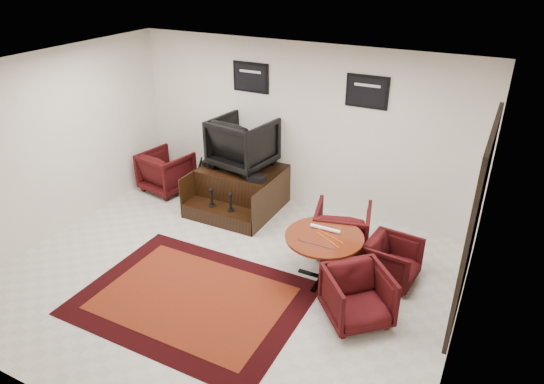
# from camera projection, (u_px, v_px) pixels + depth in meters

# --- Properties ---
(ground) EXTENTS (6.00, 6.00, 0.00)m
(ground) POSITION_uv_depth(u_px,v_px,m) (223.00, 277.00, 6.70)
(ground) COLOR silver
(ground) RESTS_ON ground
(room_shell) EXTENTS (6.02, 5.02, 2.81)m
(room_shell) POSITION_uv_depth(u_px,v_px,m) (251.00, 161.00, 5.83)
(room_shell) COLOR silver
(room_shell) RESTS_ON ground
(area_rug) EXTENTS (2.85, 2.13, 0.01)m
(area_rug) POSITION_uv_depth(u_px,v_px,m) (193.00, 298.00, 6.29)
(area_rug) COLOR black
(area_rug) RESTS_ON ground
(shine_podium) EXTENTS (1.37, 1.41, 0.71)m
(shine_podium) POSITION_uv_depth(u_px,v_px,m) (240.00, 190.00, 8.41)
(shine_podium) COLOR black
(shine_podium) RESTS_ON ground
(shine_chair) EXTENTS (1.05, 1.00, 0.96)m
(shine_chair) POSITION_uv_depth(u_px,v_px,m) (243.00, 140.00, 8.14)
(shine_chair) COLOR black
(shine_chair) RESTS_ON shine_podium
(shoes_pair) EXTENTS (0.28, 0.30, 0.09)m
(shoes_pair) POSITION_uv_depth(u_px,v_px,m) (211.00, 163.00, 8.38)
(shoes_pair) COLOR black
(shoes_pair) RESTS_ON shine_podium
(polish_kit) EXTENTS (0.29, 0.22, 0.09)m
(polish_kit) POSITION_uv_depth(u_px,v_px,m) (256.00, 178.00, 7.82)
(polish_kit) COLOR black
(polish_kit) RESTS_ON shine_podium
(umbrella_black) EXTENTS (0.33, 0.12, 0.89)m
(umbrella_black) POSITION_uv_depth(u_px,v_px,m) (197.00, 177.00, 8.58)
(umbrella_black) COLOR black
(umbrella_black) RESTS_ON ground
(umbrella_hooked) EXTENTS (0.32, 0.12, 0.86)m
(umbrella_hooked) POSITION_uv_depth(u_px,v_px,m) (201.00, 174.00, 8.73)
(umbrella_hooked) COLOR black
(umbrella_hooked) RESTS_ON ground
(armchair_side) EXTENTS (0.92, 0.88, 0.83)m
(armchair_side) POSITION_uv_depth(u_px,v_px,m) (166.00, 169.00, 8.96)
(armchair_side) COLOR black
(armchair_side) RESTS_ON ground
(meeting_table) EXTENTS (1.05, 1.05, 0.68)m
(meeting_table) POSITION_uv_depth(u_px,v_px,m) (324.00, 241.00, 6.42)
(meeting_table) COLOR #4A190A
(meeting_table) RESTS_ON ground
(table_chair_back) EXTENTS (0.94, 0.90, 0.81)m
(table_chair_back) POSITION_uv_depth(u_px,v_px,m) (342.00, 227.00, 7.12)
(table_chair_back) COLOR black
(table_chair_back) RESTS_ON ground
(table_chair_window) EXTENTS (0.68, 0.71, 0.68)m
(table_chair_window) POSITION_uv_depth(u_px,v_px,m) (393.00, 259.00, 6.50)
(table_chair_window) COLOR black
(table_chair_window) RESTS_ON ground
(table_chair_corner) EXTENTS (1.00, 0.99, 0.75)m
(table_chair_corner) POSITION_uv_depth(u_px,v_px,m) (358.00, 294.00, 5.79)
(table_chair_corner) COLOR black
(table_chair_corner) RESTS_ON ground
(paper_roll) EXTENTS (0.42, 0.05, 0.05)m
(paper_roll) POSITION_uv_depth(u_px,v_px,m) (325.00, 229.00, 6.49)
(paper_roll) COLOR white
(paper_roll) RESTS_ON meeting_table
(table_clutter) EXTENTS (0.56, 0.37, 0.01)m
(table_clutter) POSITION_uv_depth(u_px,v_px,m) (326.00, 240.00, 6.28)
(table_clutter) COLOR #ED590D
(table_clutter) RESTS_ON meeting_table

